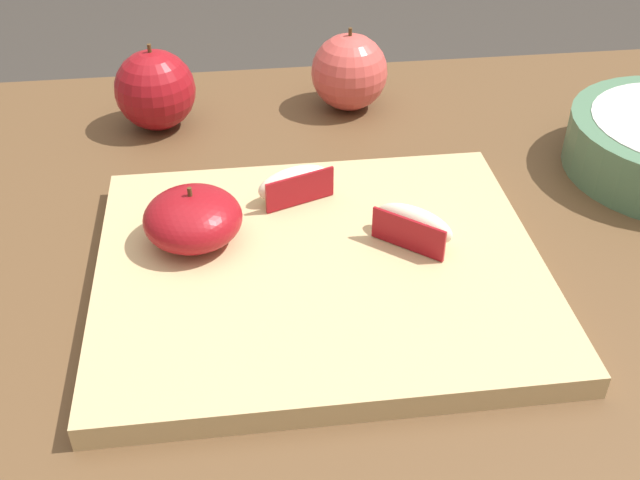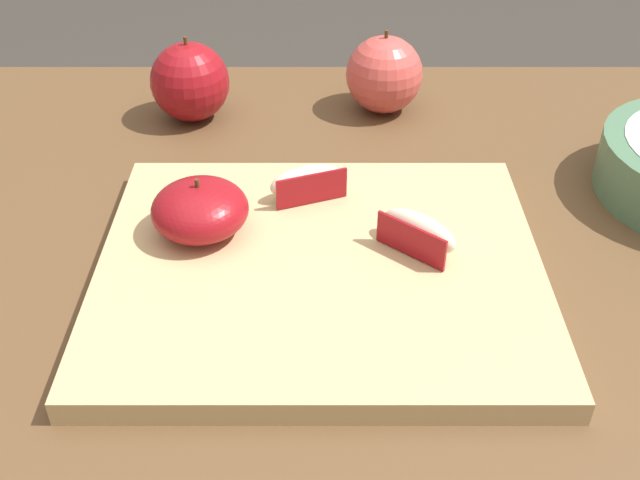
# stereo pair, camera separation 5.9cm
# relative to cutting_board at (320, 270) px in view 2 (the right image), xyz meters

# --- Properties ---
(dining_table) EXTENTS (1.23, 0.78, 0.73)m
(dining_table) POSITION_rel_cutting_board_xyz_m (0.06, 0.02, -0.12)
(dining_table) COLOR brown
(dining_table) RESTS_ON ground_plane
(cutting_board) EXTENTS (0.35, 0.30, 0.02)m
(cutting_board) POSITION_rel_cutting_board_xyz_m (0.00, 0.00, 0.00)
(cutting_board) COLOR tan
(cutting_board) RESTS_ON dining_table
(apple_half_skin_up) EXTENTS (0.08, 0.08, 0.05)m
(apple_half_skin_up) POSITION_rel_cutting_board_xyz_m (-0.10, 0.04, 0.03)
(apple_half_skin_up) COLOR maroon
(apple_half_skin_up) RESTS_ON cutting_board
(apple_wedge_back) EXTENTS (0.07, 0.05, 0.03)m
(apple_wedge_back) POSITION_rel_cutting_board_xyz_m (-0.01, 0.09, 0.02)
(apple_wedge_back) COLOR #F4EACC
(apple_wedge_back) RESTS_ON cutting_board
(apple_wedge_near_knife) EXTENTS (0.07, 0.06, 0.03)m
(apple_wedge_near_knife) POSITION_rel_cutting_board_xyz_m (0.08, 0.01, 0.02)
(apple_wedge_near_knife) COLOR #F4EACC
(apple_wedge_near_knife) RESTS_ON cutting_board
(whole_apple_red_delicious) EXTENTS (0.08, 0.08, 0.09)m
(whole_apple_red_delicious) POSITION_rel_cutting_board_xyz_m (-0.14, 0.28, 0.03)
(whole_apple_red_delicious) COLOR maroon
(whole_apple_red_delicious) RESTS_ON dining_table
(whole_apple_pink_lady) EXTENTS (0.08, 0.08, 0.09)m
(whole_apple_pink_lady) POSITION_rel_cutting_board_xyz_m (0.07, 0.30, 0.03)
(whole_apple_pink_lady) COLOR #D14C47
(whole_apple_pink_lady) RESTS_ON dining_table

